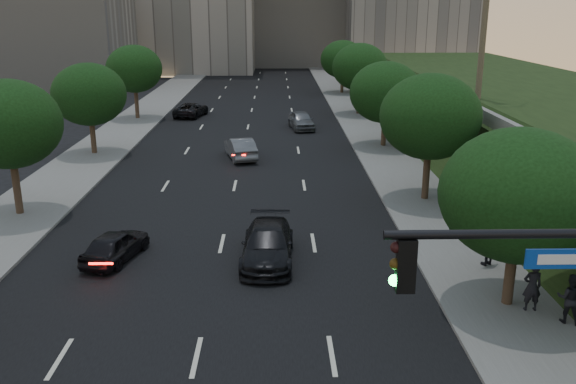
{
  "coord_description": "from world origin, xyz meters",
  "views": [
    {
      "loc": [
        2.37,
        -10.78,
        9.89
      ],
      "look_at": [
        2.8,
        9.9,
        3.6
      ],
      "focal_mm": 38.0,
      "sensor_mm": 36.0,
      "label": 1
    }
  ],
  "objects_px": {
    "pedestrian_a": "(532,286)",
    "pedestrian_b": "(570,298)",
    "sedan_near_right": "(268,245)",
    "sedan_mid_left": "(241,148)",
    "sedan_near_left": "(115,245)",
    "sedan_far_left": "(191,110)",
    "pedestrian_c": "(489,245)",
    "sedan_far_right": "(301,120)"
  },
  "relations": [
    {
      "from": "pedestrian_a",
      "to": "pedestrian_b",
      "type": "relative_size",
      "value": 1.03
    },
    {
      "from": "sedan_near_right",
      "to": "pedestrian_a",
      "type": "bearing_deg",
      "value": -25.26
    },
    {
      "from": "sedan_mid_left",
      "to": "pedestrian_b",
      "type": "distance_m",
      "value": 25.85
    },
    {
      "from": "sedan_near_left",
      "to": "sedan_near_right",
      "type": "height_order",
      "value": "sedan_near_right"
    },
    {
      "from": "pedestrian_a",
      "to": "sedan_far_left",
      "type": "bearing_deg",
      "value": -66.63
    },
    {
      "from": "sedan_near_left",
      "to": "sedan_near_right",
      "type": "relative_size",
      "value": 0.75
    },
    {
      "from": "pedestrian_a",
      "to": "pedestrian_b",
      "type": "height_order",
      "value": "pedestrian_a"
    },
    {
      "from": "sedan_far_left",
      "to": "pedestrian_c",
      "type": "height_order",
      "value": "pedestrian_c"
    },
    {
      "from": "sedan_far_right",
      "to": "pedestrian_c",
      "type": "xyz_separation_m",
      "value": [
        6.16,
        -28.86,
        0.24
      ]
    },
    {
      "from": "sedan_far_right",
      "to": "pedestrian_c",
      "type": "height_order",
      "value": "pedestrian_c"
    },
    {
      "from": "sedan_near_left",
      "to": "pedestrian_a",
      "type": "bearing_deg",
      "value": 176.87
    },
    {
      "from": "pedestrian_c",
      "to": "pedestrian_b",
      "type": "bearing_deg",
      "value": 75.15
    },
    {
      "from": "sedan_far_right",
      "to": "pedestrian_a",
      "type": "bearing_deg",
      "value": -87.49
    },
    {
      "from": "pedestrian_b",
      "to": "pedestrian_c",
      "type": "height_order",
      "value": "pedestrian_c"
    },
    {
      "from": "pedestrian_a",
      "to": "pedestrian_b",
      "type": "distance_m",
      "value": 1.21
    },
    {
      "from": "sedan_far_right",
      "to": "pedestrian_b",
      "type": "distance_m",
      "value": 34.19
    },
    {
      "from": "sedan_far_right",
      "to": "pedestrian_a",
      "type": "distance_m",
      "value": 33.2
    },
    {
      "from": "sedan_far_right",
      "to": "pedestrian_a",
      "type": "height_order",
      "value": "pedestrian_a"
    },
    {
      "from": "sedan_far_right",
      "to": "pedestrian_b",
      "type": "bearing_deg",
      "value": -86.3
    },
    {
      "from": "pedestrian_a",
      "to": "sedan_near_right",
      "type": "bearing_deg",
      "value": -27.11
    },
    {
      "from": "sedan_near_right",
      "to": "pedestrian_c",
      "type": "distance_m",
      "value": 8.72
    },
    {
      "from": "sedan_far_left",
      "to": "sedan_near_right",
      "type": "distance_m",
      "value": 35.12
    },
    {
      "from": "sedan_near_left",
      "to": "sedan_near_right",
      "type": "bearing_deg",
      "value": -167.55
    },
    {
      "from": "pedestrian_b",
      "to": "sedan_near_right",
      "type": "bearing_deg",
      "value": -2.3
    },
    {
      "from": "sedan_near_right",
      "to": "sedan_mid_left",
      "type": "bearing_deg",
      "value": 98.96
    },
    {
      "from": "pedestrian_a",
      "to": "sedan_near_left",
      "type": "bearing_deg",
      "value": -17.51
    },
    {
      "from": "pedestrian_a",
      "to": "pedestrian_b",
      "type": "bearing_deg",
      "value": 137.12
    },
    {
      "from": "pedestrian_a",
      "to": "pedestrian_c",
      "type": "height_order",
      "value": "pedestrian_a"
    },
    {
      "from": "sedan_far_left",
      "to": "pedestrian_a",
      "type": "relative_size",
      "value": 2.77
    },
    {
      "from": "sedan_far_right",
      "to": "pedestrian_c",
      "type": "distance_m",
      "value": 29.51
    },
    {
      "from": "sedan_mid_left",
      "to": "pedestrian_a",
      "type": "xyz_separation_m",
      "value": [
        10.88,
        -22.19,
        0.28
      ]
    },
    {
      "from": "pedestrian_a",
      "to": "sedan_mid_left",
      "type": "bearing_deg",
      "value": -63.38
    },
    {
      "from": "sedan_mid_left",
      "to": "sedan_near_right",
      "type": "distance_m",
      "value": 17.68
    },
    {
      "from": "sedan_near_right",
      "to": "sedan_near_left",
      "type": "bearing_deg",
      "value": 179.92
    },
    {
      "from": "sedan_near_left",
      "to": "sedan_far_right",
      "type": "height_order",
      "value": "sedan_far_right"
    },
    {
      "from": "sedan_near_left",
      "to": "sedan_far_left",
      "type": "xyz_separation_m",
      "value": [
        -1.39,
        34.03,
        0.02
      ]
    },
    {
      "from": "sedan_mid_left",
      "to": "sedan_far_right",
      "type": "distance_m",
      "value": 11.35
    },
    {
      "from": "sedan_near_right",
      "to": "pedestrian_b",
      "type": "bearing_deg",
      "value": -26.96
    },
    {
      "from": "sedan_mid_left",
      "to": "sedan_near_left",
      "type": "bearing_deg",
      "value": 62.47
    },
    {
      "from": "pedestrian_b",
      "to": "pedestrian_c",
      "type": "bearing_deg",
      "value": -49.99
    },
    {
      "from": "sedan_near_left",
      "to": "pedestrian_a",
      "type": "xyz_separation_m",
      "value": [
        15.03,
        -4.89,
        0.37
      ]
    },
    {
      "from": "sedan_far_left",
      "to": "sedan_near_right",
      "type": "bearing_deg",
      "value": 114.79
    }
  ]
}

